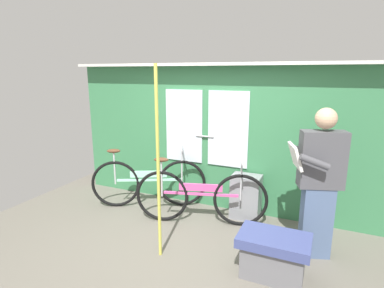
{
  "coord_description": "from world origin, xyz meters",
  "views": [
    {
      "loc": [
        1.45,
        -2.89,
        2.03
      ],
      "look_at": [
        -0.13,
        0.66,
        1.12
      ],
      "focal_mm": 28.81,
      "sensor_mm": 36.0,
      "label": 1
    }
  ],
  "objects_px": {
    "bicycle_leaning_behind": "(148,182)",
    "bench_seat_corner": "(273,255)",
    "bicycle_near_door": "(200,197)",
    "passenger_reading_newspaper": "(319,181)",
    "trash_bin_by_wall": "(246,197)",
    "handrail_pole": "(158,166)"
  },
  "relations": [
    {
      "from": "bicycle_leaning_behind",
      "to": "bench_seat_corner",
      "type": "height_order",
      "value": "bicycle_leaning_behind"
    },
    {
      "from": "bicycle_near_door",
      "to": "passenger_reading_newspaper",
      "type": "height_order",
      "value": "passenger_reading_newspaper"
    },
    {
      "from": "trash_bin_by_wall",
      "to": "bicycle_near_door",
      "type": "bearing_deg",
      "value": -141.9
    },
    {
      "from": "trash_bin_by_wall",
      "to": "bench_seat_corner",
      "type": "distance_m",
      "value": 1.3
    },
    {
      "from": "bicycle_leaning_behind",
      "to": "trash_bin_by_wall",
      "type": "xyz_separation_m",
      "value": [
        1.47,
        0.22,
        -0.07
      ]
    },
    {
      "from": "bicycle_near_door",
      "to": "bench_seat_corner",
      "type": "xyz_separation_m",
      "value": [
        1.11,
        -0.75,
        -0.15
      ]
    },
    {
      "from": "passenger_reading_newspaper",
      "to": "handrail_pole",
      "type": "bearing_deg",
      "value": 5.42
    },
    {
      "from": "passenger_reading_newspaper",
      "to": "trash_bin_by_wall",
      "type": "bearing_deg",
      "value": -51.07
    },
    {
      "from": "trash_bin_by_wall",
      "to": "passenger_reading_newspaper",
      "type": "bearing_deg",
      "value": -32.43
    },
    {
      "from": "trash_bin_by_wall",
      "to": "bench_seat_corner",
      "type": "xyz_separation_m",
      "value": [
        0.58,
        -1.16,
        -0.08
      ]
    },
    {
      "from": "bicycle_leaning_behind",
      "to": "passenger_reading_newspaper",
      "type": "distance_m",
      "value": 2.48
    },
    {
      "from": "passenger_reading_newspaper",
      "to": "trash_bin_by_wall",
      "type": "xyz_separation_m",
      "value": [
        -0.93,
        0.59,
        -0.57
      ]
    },
    {
      "from": "bicycle_leaning_behind",
      "to": "handrail_pole",
      "type": "xyz_separation_m",
      "value": [
        0.82,
        -1.08,
        0.67
      ]
    },
    {
      "from": "trash_bin_by_wall",
      "to": "handrail_pole",
      "type": "relative_size",
      "value": 0.3
    },
    {
      "from": "bicycle_leaning_behind",
      "to": "handrail_pole",
      "type": "bearing_deg",
      "value": -78.93
    },
    {
      "from": "bicycle_near_door",
      "to": "bicycle_leaning_behind",
      "type": "bearing_deg",
      "value": 151.93
    },
    {
      "from": "bicycle_leaning_behind",
      "to": "handrail_pole",
      "type": "relative_size",
      "value": 0.75
    },
    {
      "from": "passenger_reading_newspaper",
      "to": "bench_seat_corner",
      "type": "relative_size",
      "value": 2.4
    },
    {
      "from": "trash_bin_by_wall",
      "to": "handrail_pole",
      "type": "distance_m",
      "value": 1.63
    },
    {
      "from": "bicycle_leaning_behind",
      "to": "bench_seat_corner",
      "type": "distance_m",
      "value": 2.26
    },
    {
      "from": "trash_bin_by_wall",
      "to": "bench_seat_corner",
      "type": "bearing_deg",
      "value": -63.45
    },
    {
      "from": "bicycle_near_door",
      "to": "trash_bin_by_wall",
      "type": "bearing_deg",
      "value": 21.67
    }
  ]
}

